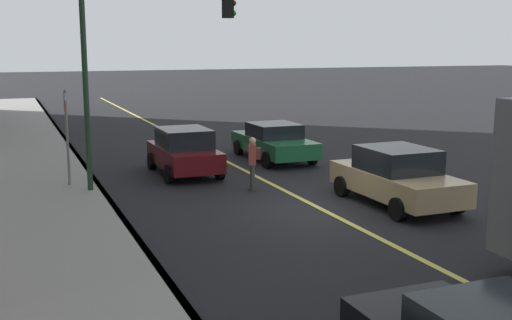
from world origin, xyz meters
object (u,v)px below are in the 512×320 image
pedestrian_with_backpack (253,160)px  traffic_light_mast (143,44)px  car_green (274,141)px  car_tan (397,176)px  car_maroon (184,151)px  street_sign_post (67,132)px

pedestrian_with_backpack → traffic_light_mast: 4.72m
car_green → car_tan: car_tan is taller
car_green → car_tan: bearing=-177.6°
car_green → pedestrian_with_backpack: (-4.62, 2.71, 0.24)m
car_green → car_maroon: (-1.44, 3.97, 0.09)m
car_maroon → street_sign_post: size_ratio=1.27×
car_maroon → pedestrian_with_backpack: bearing=-158.2°
car_maroon → street_sign_post: street_sign_post is taller
car_tan → traffic_light_mast: size_ratio=0.67×
car_maroon → traffic_light_mast: size_ratio=0.61×
car_tan → street_sign_post: size_ratio=1.40×
car_green → car_maroon: size_ratio=1.18×
street_sign_post → pedestrian_with_backpack: bearing=-113.3°
pedestrian_with_backpack → traffic_light_mast: traffic_light_mast is taller
car_green → traffic_light_mast: (-3.32, 5.67, 3.67)m
street_sign_post → car_maroon: bearing=-76.3°
car_maroon → traffic_light_mast: traffic_light_mast is taller
car_green → pedestrian_with_backpack: bearing=149.6°
car_tan → pedestrian_with_backpack: (3.09, 3.03, 0.16)m
car_maroon → traffic_light_mast: 4.39m
car_maroon → pedestrian_with_backpack: pedestrian_with_backpack is taller
traffic_light_mast → car_tan: bearing=-126.2°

